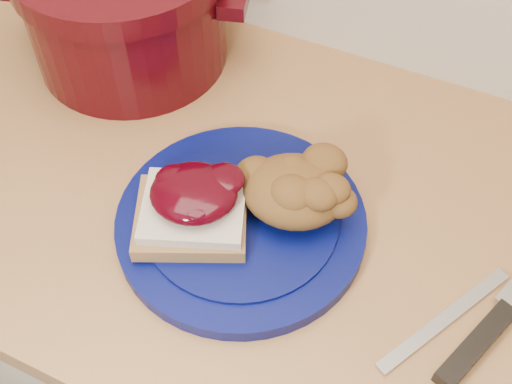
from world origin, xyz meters
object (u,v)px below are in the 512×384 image
at_px(chef_knife, 499,319).
at_px(dutch_oven, 126,7).
at_px(butter_knife, 445,319).
at_px(plate, 241,222).

bearing_deg(chef_knife, dutch_oven, 91.14).
bearing_deg(dutch_oven, butter_knife, -23.55).
bearing_deg(plate, chef_knife, 0.85).
xyz_separation_m(plate, dutch_oven, (-0.28, 0.21, 0.07)).
height_order(chef_knife, dutch_oven, dutch_oven).
distance_m(chef_knife, dutch_oven, 0.62).
relative_size(plate, chef_knife, 0.96).
bearing_deg(chef_knife, butter_knife, 133.80).
bearing_deg(plate, dutch_oven, 142.66).
distance_m(plate, chef_knife, 0.30).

